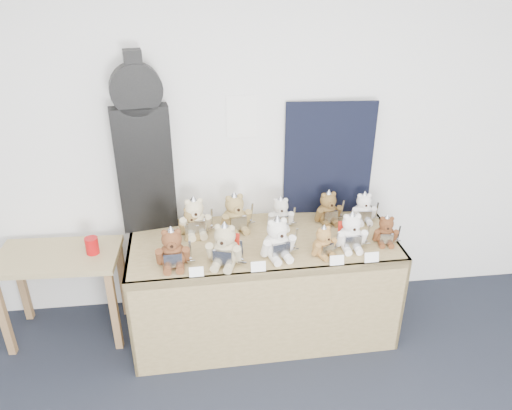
{
  "coord_description": "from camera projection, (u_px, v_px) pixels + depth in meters",
  "views": [
    {
      "loc": [
        -0.07,
        -0.81,
        2.55
      ],
      "look_at": [
        0.27,
        1.99,
        1.09
      ],
      "focal_mm": 35.0,
      "sensor_mm": 36.0,
      "label": 1
    }
  ],
  "objects": [
    {
      "name": "side_table",
      "position": [
        60.0,
        269.0,
        3.46
      ],
      "size": [
        0.84,
        0.49,
        0.68
      ],
      "rotation": [
        0.0,
        0.0,
        -0.04
      ],
      "color": "#927A4E",
      "rests_on": "floor"
    },
    {
      "name": "entry_card_a",
      "position": [
        196.0,
        272.0,
        3.03
      ],
      "size": [
        0.09,
        0.02,
        0.06
      ],
      "primitive_type": "cube",
      "rotation": [
        -0.24,
        0.0,
        0.02
      ],
      "color": "white",
      "rests_on": "display_table"
    },
    {
      "name": "display_table",
      "position": [
        265.0,
        266.0,
        3.43
      ],
      "size": [
        1.84,
        0.8,
        0.76
      ],
      "rotation": [
        0.0,
        0.0,
        0.02
      ],
      "color": "olive",
      "rests_on": "floor"
    },
    {
      "name": "teddy_front_end",
      "position": [
        386.0,
        231.0,
        3.35
      ],
      "size": [
        0.19,
        0.16,
        0.23
      ],
      "rotation": [
        0.0,
        0.0,
        -0.14
      ],
      "color": "brown",
      "rests_on": "display_table"
    },
    {
      "name": "red_cup",
      "position": [
        92.0,
        246.0,
        3.39
      ],
      "size": [
        0.09,
        0.09,
        0.12
      ],
      "primitive_type": "cylinder",
      "color": "#B00B0E",
      "rests_on": "side_table"
    },
    {
      "name": "teddy_back_end",
      "position": [
        363.0,
        209.0,
        3.62
      ],
      "size": [
        0.2,
        0.17,
        0.25
      ],
      "rotation": [
        0.0,
        0.0,
        -0.04
      ],
      "color": "white",
      "rests_on": "display_table"
    },
    {
      "name": "teddy_front_far_right",
      "position": [
        351.0,
        233.0,
        3.29
      ],
      "size": [
        0.23,
        0.19,
        0.29
      ],
      "rotation": [
        0.0,
        0.0,
        -0.01
      ],
      "color": "white",
      "rests_on": "display_table"
    },
    {
      "name": "entry_card_d",
      "position": [
        372.0,
        257.0,
        3.17
      ],
      "size": [
        0.09,
        0.02,
        0.07
      ],
      "primitive_type": "cube",
      "rotation": [
        -0.24,
        0.0,
        0.02
      ],
      "color": "white",
      "rests_on": "display_table"
    },
    {
      "name": "teddy_back_far_left",
      "position": [
        192.0,
        223.0,
        3.44
      ],
      "size": [
        0.2,
        0.16,
        0.25
      ],
      "rotation": [
        0.0,
        0.0,
        0.02
      ],
      "color": "olive",
      "rests_on": "display_table"
    },
    {
      "name": "teddy_front_centre",
      "position": [
        277.0,
        240.0,
        3.19
      ],
      "size": [
        0.26,
        0.23,
        0.31
      ],
      "rotation": [
        0.0,
        0.0,
        0.24
      ],
      "color": "white",
      "rests_on": "display_table"
    },
    {
      "name": "entry_card_b",
      "position": [
        258.0,
        267.0,
        3.07
      ],
      "size": [
        0.09,
        0.02,
        0.07
      ],
      "primitive_type": "cube",
      "rotation": [
        -0.24,
        0.0,
        0.02
      ],
      "color": "white",
      "rests_on": "display_table"
    },
    {
      "name": "entry_card_c",
      "position": [
        337.0,
        260.0,
        3.14
      ],
      "size": [
        0.09,
        0.02,
        0.07
      ],
      "primitive_type": "cube",
      "rotation": [
        -0.24,
        0.0,
        0.02
      ],
      "color": "white",
      "rests_on": "display_table"
    },
    {
      "name": "teddy_back_centre_left",
      "position": [
        235.0,
        214.0,
        3.49
      ],
      "size": [
        0.26,
        0.24,
        0.31
      ],
      "rotation": [
        0.0,
        0.0,
        0.3
      ],
      "color": "#9C834E",
      "rests_on": "display_table"
    },
    {
      "name": "teddy_back_left",
      "position": [
        195.0,
        218.0,
        3.44
      ],
      "size": [
        0.26,
        0.22,
        0.31
      ],
      "rotation": [
        0.0,
        0.0,
        0.15
      ],
      "color": "beige",
      "rests_on": "display_table"
    },
    {
      "name": "guitar_case",
      "position": [
        142.0,
        147.0,
        3.31
      ],
      "size": [
        0.39,
        0.17,
        1.24
      ],
      "rotation": [
        0.0,
        0.0,
        0.17
      ],
      "color": "black",
      "rests_on": "display_table"
    },
    {
      "name": "navy_board",
      "position": [
        329.0,
        159.0,
        3.59
      ],
      "size": [
        0.64,
        0.07,
        0.85
      ],
      "primitive_type": "cube",
      "rotation": [
        0.0,
        0.0,
        -0.07
      ],
      "color": "black",
      "rests_on": "display_table"
    },
    {
      "name": "teddy_back_centre_right",
      "position": [
        281.0,
        214.0,
        3.54
      ],
      "size": [
        0.21,
        0.16,
        0.26
      ],
      "rotation": [
        0.0,
        0.0,
        -0.01
      ],
      "color": "silver",
      "rests_on": "display_table"
    },
    {
      "name": "teddy_back_right",
      "position": [
        328.0,
        209.0,
        3.6
      ],
      "size": [
        0.23,
        0.2,
        0.27
      ],
      "rotation": [
        0.0,
        0.0,
        0.17
      ],
      "color": "brown",
      "rests_on": "display_table"
    },
    {
      "name": "teddy_front_left",
      "position": [
        225.0,
        246.0,
        3.11
      ],
      "size": [
        0.26,
        0.25,
        0.32
      ],
      "rotation": [
        0.0,
        0.0,
        -0.31
      ],
      "color": "tan",
      "rests_on": "display_table"
    },
    {
      "name": "room_shell",
      "position": [
        242.0,
        117.0,
        3.42
      ],
      "size": [
        6.0,
        6.0,
        6.0
      ],
      "color": "silver",
      "rests_on": "floor"
    },
    {
      "name": "teddy_front_right",
      "position": [
        324.0,
        242.0,
        3.22
      ],
      "size": [
        0.19,
        0.18,
        0.23
      ],
      "rotation": [
        0.0,
        0.0,
        0.4
      ],
      "color": "#A0723C",
      "rests_on": "display_table"
    },
    {
      "name": "teddy_front_far_left",
      "position": [
        173.0,
        249.0,
        3.1
      ],
      "size": [
        0.24,
        0.19,
        0.3
      ],
      "rotation": [
        0.0,
        0.0,
        0.03
      ],
      "color": "brown",
      "rests_on": "display_table"
    }
  ]
}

